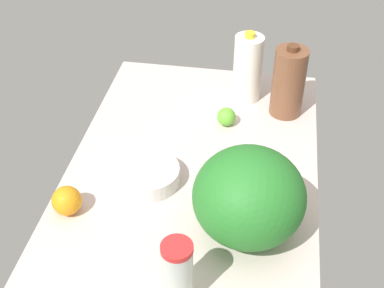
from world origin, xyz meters
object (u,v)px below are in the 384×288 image
(chocolate_milk_jug, at_px, (289,82))
(watermelon, at_px, (249,197))
(tumbler_cup, at_px, (178,273))
(lime_by_jug, at_px, (226,117))
(milk_jug, at_px, (248,68))
(mixing_bowl, at_px, (148,175))
(orange_loose, at_px, (67,201))

(chocolate_milk_jug, distance_m, watermelon, 0.58)
(tumbler_cup, xyz_separation_m, lime_by_jug, (-0.71, 0.03, -0.06))
(chocolate_milk_jug, height_order, lime_by_jug, chocolate_milk_jug)
(watermelon, height_order, milk_jug, milk_jug)
(mixing_bowl, height_order, tumbler_cup, tumbler_cup)
(mixing_bowl, relative_size, tumbler_cup, 0.99)
(mixing_bowl, distance_m, lime_by_jug, 0.38)
(watermelon, xyz_separation_m, orange_loose, (0.01, -0.50, -0.09))
(mixing_bowl, xyz_separation_m, watermelon, (0.15, 0.30, 0.10))
(watermelon, bearing_deg, mixing_bowl, -115.87)
(watermelon, bearing_deg, tumbler_cup, -30.23)
(mixing_bowl, relative_size, milk_jug, 0.72)
(mixing_bowl, relative_size, orange_loose, 2.25)
(orange_loose, bearing_deg, watermelon, 91.10)
(orange_loose, distance_m, lime_by_jug, 0.62)
(watermelon, xyz_separation_m, tumbler_cup, (0.24, -0.14, -0.03))
(tumbler_cup, height_order, lime_by_jug, tumbler_cup)
(chocolate_milk_jug, distance_m, lime_by_jug, 0.24)
(mixing_bowl, bearing_deg, lime_by_jug, 148.93)
(tumbler_cup, bearing_deg, mixing_bowl, -157.27)
(watermelon, distance_m, orange_loose, 0.50)
(tumbler_cup, xyz_separation_m, orange_loose, (-0.23, -0.36, -0.05))
(mixing_bowl, xyz_separation_m, milk_jug, (-0.50, 0.25, 0.10))
(watermelon, height_order, lime_by_jug, watermelon)
(orange_loose, bearing_deg, lime_by_jug, 141.02)
(milk_jug, bearing_deg, watermelon, 5.12)
(chocolate_milk_jug, bearing_deg, tumbler_cup, -15.51)
(orange_loose, bearing_deg, tumbler_cup, 56.94)
(milk_jug, bearing_deg, lime_by_jug, -16.13)
(chocolate_milk_jug, height_order, tumbler_cup, chocolate_milk_jug)
(milk_jug, bearing_deg, mixing_bowl, -26.21)
(chocolate_milk_jug, xyz_separation_m, lime_by_jug, (0.11, -0.19, -0.09))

